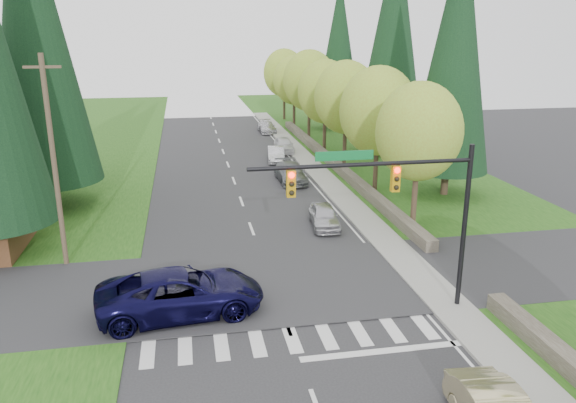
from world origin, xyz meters
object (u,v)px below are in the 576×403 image
object	(u,v)px
parked_car_c	(276,155)
parked_car_e	(267,127)
suv_navy	(181,293)
parked_car_a	(324,216)
parked_car_d	(284,145)
parked_car_b	(291,173)

from	to	relation	value
parked_car_c	parked_car_e	size ratio (longest dim) A/B	0.91
suv_navy	parked_car_c	bearing A→B (deg)	-23.46
suv_navy	parked_car_a	xyz separation A→B (m)	(8.19, 9.13, -0.26)
parked_car_a	parked_car_c	bearing A→B (deg)	95.83
parked_car_d	suv_navy	bearing A→B (deg)	-103.89
parked_car_d	parked_car_e	bearing A→B (deg)	93.72
suv_navy	parked_car_e	size ratio (longest dim) A/B	1.53
parked_car_c	parked_car_d	size ratio (longest dim) A/B	0.95
parked_car_a	parked_car_c	distance (m)	17.22
suv_navy	parked_car_e	world-z (taller)	suv_navy
parked_car_b	parked_car_a	bearing A→B (deg)	-90.57
parked_car_b	parked_car_c	xyz separation A→B (m)	(0.00, 6.85, -0.05)
parked_car_c	parked_car_d	world-z (taller)	parked_car_d
parked_car_e	parked_car_a	bearing A→B (deg)	-93.20
parked_car_d	parked_car_b	bearing A→B (deg)	-93.73
suv_navy	parked_car_d	xyz separation A→B (m)	(9.59, 30.20, -0.21)
suv_navy	parked_car_d	distance (m)	31.69
parked_car_c	parked_car_e	xyz separation A→B (m)	(1.40, 14.74, -0.02)
parked_car_a	parked_car_e	distance (m)	31.98
parked_car_d	parked_car_e	size ratio (longest dim) A/B	0.96
parked_car_c	parked_car_e	bearing A→B (deg)	91.76
parked_car_e	parked_car_c	bearing A→B (deg)	-96.12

